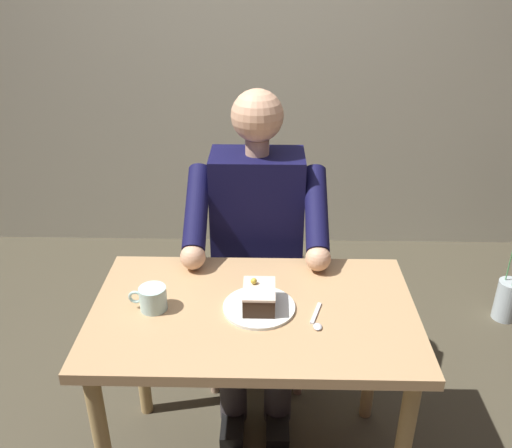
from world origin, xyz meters
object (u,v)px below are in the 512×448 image
object	(u,v)px
coffee_cup	(152,298)
dessert_spoon	(317,320)
dining_table	(254,333)
cake_slice	(259,296)
chair	(258,262)
seated_person	(257,249)

from	to	relation	value
coffee_cup	dessert_spoon	xyz separation A→B (m)	(-0.51, 0.05, -0.04)
dining_table	cake_slice	xyz separation A→B (m)	(-0.02, -0.00, 0.14)
cake_slice	coffee_cup	xyz separation A→B (m)	(0.33, 0.01, -0.00)
chair	coffee_cup	xyz separation A→B (m)	(0.32, 0.63, 0.24)
chair	cake_slice	size ratio (longest dim) A/B	6.70
cake_slice	coffee_cup	distance (m)	0.33
seated_person	cake_slice	bearing A→B (deg)	92.14
dining_table	coffee_cup	bearing A→B (deg)	1.45
dining_table	seated_person	world-z (taller)	seated_person
dining_table	coffee_cup	world-z (taller)	coffee_cup
coffee_cup	dessert_spoon	size ratio (longest dim) A/B	0.85
chair	dessert_spoon	bearing A→B (deg)	105.84
chair	dessert_spoon	size ratio (longest dim) A/B	6.43
dining_table	seated_person	bearing A→B (deg)	-90.00
dessert_spoon	chair	bearing A→B (deg)	-74.16
seated_person	coffee_cup	xyz separation A→B (m)	(0.32, 0.46, 0.08)
seated_person	dessert_spoon	bearing A→B (deg)	110.70
chair	cake_slice	world-z (taller)	chair
seated_person	cake_slice	xyz separation A→B (m)	(-0.02, 0.45, 0.09)
dining_table	dessert_spoon	bearing A→B (deg)	162.21
dining_table	chair	distance (m)	0.63
cake_slice	coffee_cup	bearing A→B (deg)	1.75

